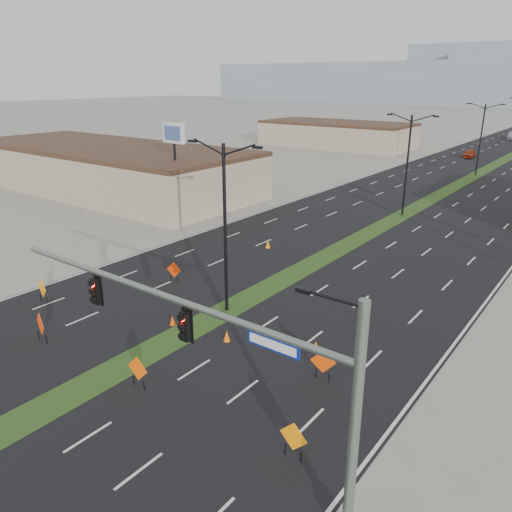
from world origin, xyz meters
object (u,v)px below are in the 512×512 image
Objects in this scene: construction_sign_1 at (40,325)px; construction_sign_4 at (293,438)px; pole_sign_west at (174,140)px; streetlight_2 at (481,137)px; construction_sign_5 at (323,363)px; cone_2 at (316,346)px; cone_3 at (268,244)px; cone_1 at (227,336)px; streetlight_0 at (225,225)px; streetlight_1 at (407,163)px; construction_sign_0 at (42,289)px; cone_0 at (172,320)px; construction_sign_3 at (138,370)px; construction_sign_2 at (174,271)px; car_left at (469,154)px; signal_mast at (227,354)px.

construction_sign_1 is 15.47m from construction_sign_4.
construction_sign_4 is at bearing -33.40° from pole_sign_west.
construction_sign_5 is (8.36, -59.02, -4.48)m from streetlight_2.
construction_sign_5 is 2.79× the size of cone_2.
construction_sign_4 is at bearing -52.13° from cone_3.
cone_2 is (-3.29, 7.23, -0.64)m from construction_sign_4.
cone_3 is (-11.69, 12.02, 0.06)m from cone_2.
construction_sign_1 reaches higher than construction_sign_4.
cone_2 is at bearing -26.45° from pole_sign_west.
cone_1 is at bearing -155.14° from cone_2.
cone_2 is (-1.60, 2.11, -0.65)m from construction_sign_5.
construction_sign_5 reaches higher than cone_1.
cone_2 is 0.84× the size of cone_3.
streetlight_1 is at bearing 90.00° from streetlight_0.
streetlight_2 is 6.20× the size of construction_sign_0.
cone_2 is at bearing 16.92° from cone_0.
construction_sign_3 is 32.15m from pole_sign_west.
construction_sign_5 is (14.13, -4.23, 0.08)m from construction_sign_2.
construction_sign_3 reaches higher than cone_3.
cone_0 is at bearing -75.72° from cone_3.
car_left is 2.60× the size of construction_sign_5.
cone_1 is (2.45, -2.90, -5.11)m from streetlight_0.
streetlight_0 reaches higher than cone_0.
signal_mast is 7.98m from construction_sign_5.
construction_sign_2 is at bearing 153.33° from cone_1.
streetlight_0 is 5.95× the size of construction_sign_1.
construction_sign_1 is at bearing -121.35° from streetlight_0.
construction_sign_0 is at bearing -61.32° from pole_sign_west.
streetlight_2 is 14.66× the size of cone_3.
cone_2 is (6.77, -28.90, -5.13)m from streetlight_1.
cone_2 is at bearing 106.69° from construction_sign_5.
cone_0 is (-1.24, -3.34, -5.12)m from streetlight_0.
signal_mast reaches higher than cone_3.
cone_2 is 31.12m from pole_sign_west.
construction_sign_0 reaches higher than construction_sign_2.
cone_1 is 0.90× the size of cone_3.
cone_3 is at bearing -106.25° from streetlight_1.
streetlight_1 and streetlight_2 have the same top height.
construction_sign_1 reaches higher than car_left.
streetlight_0 is at bearing -32.93° from pole_sign_west.
streetlight_1 reaches higher than signal_mast.
streetlight_2 is at bearing 90.00° from streetlight_0.
cone_3 is at bearing 72.26° from construction_sign_2.
cone_3 is at bearing 134.19° from cone_2.
construction_sign_0 is at bearing -162.69° from cone_2.
construction_sign_3 is at bearing -159.32° from construction_sign_5.
streetlight_0 reaches higher than construction_sign_0.
construction_sign_1 is 0.18× the size of pole_sign_west.
construction_sign_2 is 9.20m from cone_1.
construction_sign_0 reaches higher than cone_0.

